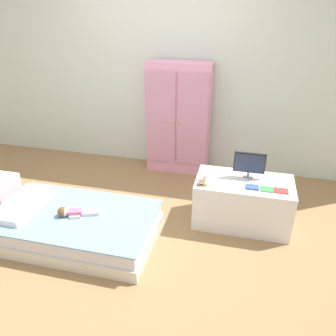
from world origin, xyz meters
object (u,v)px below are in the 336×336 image
Objects in this scene: bed at (77,226)px; tv_monitor at (249,164)px; book_red at (281,191)px; tv_stand at (242,202)px; wardrobe at (179,119)px; rocking_horse_toy at (203,181)px; doll at (70,212)px; book_green at (267,189)px; book_blue at (252,187)px.

bed is 4.92× the size of tv_monitor.
tv_stand is at bearing 161.21° from book_red.
bed is 1.89m from wardrobe.
bed is 2.01m from book_red.
tv_stand is at bearing 22.29° from bed.
rocking_horse_toy reaches higher than tv_stand.
doll is (-0.03, -0.03, 0.18)m from bed.
wardrobe is at bearing 68.45° from bed.
book_red is (1.93, 0.55, 0.19)m from doll.
book_green is (0.21, -0.12, 0.26)m from tv_stand.
book_green is at bearing 6.15° from rocking_horse_toy.
rocking_horse_toy is (1.16, 0.46, 0.42)m from bed.
doll is 2.02m from book_red.
rocking_horse_toy is at bearing -173.85° from book_green.
bed is at bearing -164.62° from book_red.
wardrobe is at bearing 134.09° from book_green.
doll is 3.36× the size of rocking_horse_toy.
tv_monitor is at bearing 74.25° from tv_stand.
book_blue reaches higher than doll.
rocking_horse_toy is at bearing -172.08° from book_blue.
book_green is at bearing -0.00° from book_blue.
tv_monitor is at bearing 103.16° from book_blue.
tv_stand is (1.56, 0.64, 0.11)m from bed.
tv_monitor reaches higher than book_green.
wardrobe is 11.42× the size of book_blue.
book_blue is (0.05, -0.20, -0.15)m from tv_monitor.
bed is 12.08× the size of book_blue.
rocking_horse_toy reaches higher than bed.
book_blue is at bearing -49.70° from wardrobe.
book_red is at bearing -42.73° from wardrobe.
wardrobe reaches higher than book_green.
tv_stand is (1.59, 0.67, -0.07)m from doll.
tv_monitor reaches higher than doll.
book_blue reaches higher than bed.
book_red is at bearing 15.87° from doll.
wardrobe reaches higher than book_blue.
wardrobe is at bearing 67.91° from doll.
rocking_horse_toy reaches higher than book_green.
book_blue is at bearing 180.00° from book_green.
book_green and book_red have the same top height.
tv_monitor reaches higher than book_blue.
wardrobe is at bearing 130.30° from book_blue.
rocking_horse_toy is 0.48m from book_blue.
bed is at bearing -155.34° from tv_monitor.
doll is 1.82m from tv_monitor.
bed is 11.82× the size of book_red.
book_blue is at bearing 18.28° from doll.
book_green is (0.14, -0.00, -0.00)m from book_blue.
book_red is at bearing -32.83° from tv_monitor.
rocking_horse_toy is (-0.43, -0.27, -0.10)m from tv_monitor.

